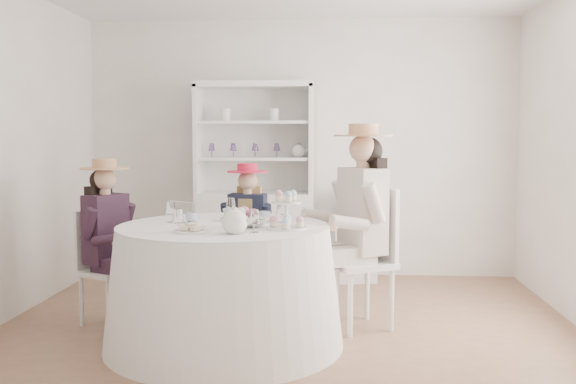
{
  "coord_description": "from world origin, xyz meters",
  "views": [
    {
      "loc": [
        0.35,
        -4.81,
        1.48
      ],
      "look_at": [
        0.0,
        0.1,
        1.05
      ],
      "focal_mm": 40.0,
      "sensor_mm": 36.0,
      "label": 1
    }
  ],
  "objects": [
    {
      "name": "sandwich_plate",
      "position": [
        -0.57,
        -0.73,
        0.87
      ],
      "size": [
        0.25,
        0.25,
        0.06
      ],
      "rotation": [
        0.0,
        0.0,
        -0.07
      ],
      "color": "white",
      "rests_on": "tea_table"
    },
    {
      "name": "guest_right",
      "position": [
        0.55,
        0.07,
        0.89
      ],
      "size": [
        0.67,
        0.61,
        1.57
      ],
      "rotation": [
        0.0,
        0.0,
        -1.08
      ],
      "color": "silver",
      "rests_on": "ground"
    },
    {
      "name": "ground",
      "position": [
        0.0,
        0.0,
        0.0
      ],
      "size": [
        4.5,
        4.5,
        0.0
      ],
      "primitive_type": "plane",
      "color": "brown",
      "rests_on": "ground"
    },
    {
      "name": "teacup_a",
      "position": [
        -0.67,
        -0.31,
        0.89
      ],
      "size": [
        0.09,
        0.09,
        0.07
      ],
      "primitive_type": "imported",
      "rotation": [
        0.0,
        0.0,
        -0.02
      ],
      "color": "white",
      "rests_on": "tea_table"
    },
    {
      "name": "guest_left",
      "position": [
        -1.4,
        0.03,
        0.74
      ],
      "size": [
        0.55,
        0.5,
        1.3
      ],
      "rotation": [
        0.0,
        0.0,
        1.09
      ],
      "color": "silver",
      "rests_on": "ground"
    },
    {
      "name": "table_teapot",
      "position": [
        -0.28,
        -0.78,
        0.93
      ],
      "size": [
        0.24,
        0.17,
        0.18
      ],
      "rotation": [
        0.0,
        0.0,
        -0.42
      ],
      "color": "white",
      "rests_on": "tea_table"
    },
    {
      "name": "side_table",
      "position": [
        0.55,
        1.75,
        0.34
      ],
      "size": [
        0.5,
        0.5,
        0.67
      ],
      "primitive_type": "cube",
      "rotation": [
        0.0,
        0.0,
        0.17
      ],
      "color": "silver",
      "rests_on": "ground"
    },
    {
      "name": "guest_mid",
      "position": [
        -0.4,
        0.69,
        0.7
      ],
      "size": [
        0.46,
        0.47,
        1.24
      ],
      "rotation": [
        0.0,
        0.0,
        -0.11
      ],
      "color": "silver",
      "rests_on": "ground"
    },
    {
      "name": "spare_chair",
      "position": [
        -0.96,
        0.93,
        0.48
      ],
      "size": [
        0.51,
        0.51,
        0.89
      ],
      "rotation": [
        0.0,
        0.0,
        2.51
      ],
      "color": "silver",
      "rests_on": "ground"
    },
    {
      "name": "wall_front",
      "position": [
        0.0,
        -2.0,
        1.35
      ],
      "size": [
        4.5,
        0.0,
        4.5
      ],
      "primitive_type": "plane",
      "rotation": [
        -1.57,
        0.0,
        0.0
      ],
      "color": "silver",
      "rests_on": "ground"
    },
    {
      "name": "wall_back",
      "position": [
        0.0,
        2.0,
        1.35
      ],
      "size": [
        4.5,
        0.0,
        4.5
      ],
      "primitive_type": "plane",
      "rotation": [
        1.57,
        0.0,
        0.0
      ],
      "color": "silver",
      "rests_on": "ground"
    },
    {
      "name": "cupcake_stand",
      "position": [
        0.04,
        -0.54,
        0.95
      ],
      "size": [
        0.27,
        0.27,
        0.25
      ],
      "rotation": [
        0.0,
        0.0,
        0.1
      ],
      "color": "white",
      "rests_on": "tea_table"
    },
    {
      "name": "hatbox",
      "position": [
        0.55,
        1.75,
        0.81
      ],
      "size": [
        0.36,
        0.36,
        0.28
      ],
      "primitive_type": "cylinder",
      "rotation": [
        0.0,
        0.0,
        0.32
      ],
      "color": "black",
      "rests_on": "side_table"
    },
    {
      "name": "stemware_set",
      "position": [
        -0.42,
        -0.39,
        0.93
      ],
      "size": [
        0.88,
        0.85,
        0.15
      ],
      "color": "white",
      "rests_on": "tea_table"
    },
    {
      "name": "teacup_c",
      "position": [
        -0.14,
        -0.23,
        0.89
      ],
      "size": [
        0.11,
        0.11,
        0.07
      ],
      "primitive_type": "imported",
      "rotation": [
        0.0,
        0.0,
        0.18
      ],
      "color": "white",
      "rests_on": "tea_table"
    },
    {
      "name": "tea_table",
      "position": [
        -0.42,
        -0.39,
        0.43
      ],
      "size": [
        1.69,
        1.69,
        0.86
      ],
      "rotation": [
        0.0,
        0.0,
        0.18
      ],
      "color": "white",
      "rests_on": "ground"
    },
    {
      "name": "flower_arrangement",
      "position": [
        -0.25,
        -0.49,
        0.95
      ],
      "size": [
        0.19,
        0.19,
        0.07
      ],
      "rotation": [
        0.0,
        0.0,
        0.07
      ],
      "color": "pink",
      "rests_on": "tea_table"
    },
    {
      "name": "hutch",
      "position": [
        -0.46,
        1.75,
        0.72
      ],
      "size": [
        1.31,
        0.74,
        2.03
      ],
      "rotation": [
        0.0,
        0.0,
        -0.25
      ],
      "color": "silver",
      "rests_on": "ground"
    },
    {
      "name": "teacup_b",
      "position": [
        -0.44,
        -0.08,
        0.89
      ],
      "size": [
        0.08,
        0.08,
        0.07
      ],
      "primitive_type": "imported",
      "rotation": [
        0.0,
        0.0,
        -0.01
      ],
      "color": "white",
      "rests_on": "tea_table"
    },
    {
      "name": "flower_bowl",
      "position": [
        -0.2,
        -0.47,
        0.88
      ],
      "size": [
        0.27,
        0.27,
        0.05
      ],
      "primitive_type": "imported",
      "rotation": [
        0.0,
        0.0,
        -0.37
      ],
      "color": "white",
      "rests_on": "tea_table"
    }
  ]
}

